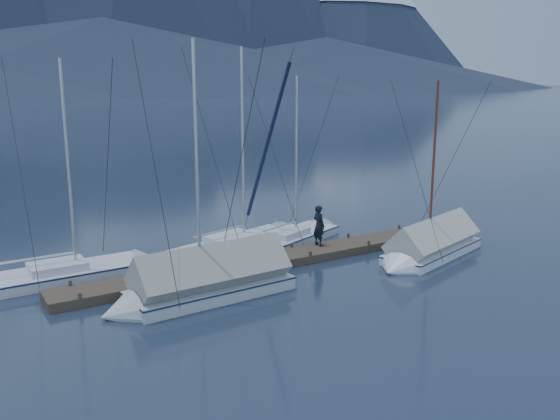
{
  "coord_description": "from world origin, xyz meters",
  "views": [
    {
      "loc": [
        -11.85,
        -17.48,
        7.33
      ],
      "look_at": [
        0.0,
        2.0,
        2.2
      ],
      "focal_mm": 38.0,
      "sensor_mm": 36.0,
      "label": 1
    }
  ],
  "objects_px": {
    "sailboat_covered_near": "(427,249)",
    "person": "(319,225)",
    "sailboat_open_left": "(89,272)",
    "sailboat_covered_far": "(197,287)",
    "sailboat_open_right": "(301,236)",
    "sailboat_open_mid": "(252,243)"
  },
  "relations": [
    {
      "from": "sailboat_covered_far",
      "to": "person",
      "type": "relative_size",
      "value": 5.4
    },
    {
      "from": "sailboat_open_mid",
      "to": "sailboat_open_left",
      "type": "bearing_deg",
      "value": -177.79
    },
    {
      "from": "sailboat_open_right",
      "to": "sailboat_open_left",
      "type": "bearing_deg",
      "value": -178.79
    },
    {
      "from": "sailboat_open_mid",
      "to": "sailboat_covered_near",
      "type": "relative_size",
      "value": 1.18
    },
    {
      "from": "sailboat_covered_far",
      "to": "sailboat_open_mid",
      "type": "bearing_deg",
      "value": 45.06
    },
    {
      "from": "sailboat_open_left",
      "to": "sailboat_covered_far",
      "type": "height_order",
      "value": "sailboat_covered_far"
    },
    {
      "from": "sailboat_open_left",
      "to": "sailboat_covered_near",
      "type": "xyz_separation_m",
      "value": [
        12.51,
        -5.01,
        0.24
      ]
    },
    {
      "from": "sailboat_open_left",
      "to": "sailboat_covered_far",
      "type": "bearing_deg",
      "value": -60.46
    },
    {
      "from": "sailboat_open_right",
      "to": "person",
      "type": "bearing_deg",
      "value": -105.16
    },
    {
      "from": "sailboat_open_left",
      "to": "sailboat_open_mid",
      "type": "distance_m",
      "value": 7.17
    },
    {
      "from": "sailboat_open_right",
      "to": "sailboat_covered_near",
      "type": "relative_size",
      "value": 1.02
    },
    {
      "from": "sailboat_open_mid",
      "to": "sailboat_covered_near",
      "type": "xyz_separation_m",
      "value": [
        5.35,
        -5.29,
        0.23
      ]
    },
    {
      "from": "sailboat_open_left",
      "to": "sailboat_covered_far",
      "type": "distance_m",
      "value": 5.07
    },
    {
      "from": "sailboat_open_right",
      "to": "person",
      "type": "height_order",
      "value": "sailboat_open_right"
    },
    {
      "from": "sailboat_open_right",
      "to": "sailboat_covered_near",
      "type": "distance_m",
      "value": 5.92
    },
    {
      "from": "sailboat_covered_near",
      "to": "sailboat_open_mid",
      "type": "bearing_deg",
      "value": 135.36
    },
    {
      "from": "sailboat_covered_near",
      "to": "sailboat_covered_far",
      "type": "relative_size",
      "value": 0.85
    },
    {
      "from": "sailboat_covered_near",
      "to": "person",
      "type": "xyz_separation_m",
      "value": [
        -3.41,
        2.94,
        0.81
      ]
    },
    {
      "from": "sailboat_open_mid",
      "to": "sailboat_covered_far",
      "type": "bearing_deg",
      "value": -134.94
    },
    {
      "from": "sailboat_open_left",
      "to": "sailboat_covered_far",
      "type": "relative_size",
      "value": 0.94
    },
    {
      "from": "sailboat_covered_far",
      "to": "person",
      "type": "xyz_separation_m",
      "value": [
        6.61,
        2.33,
        0.75
      ]
    },
    {
      "from": "sailboat_open_mid",
      "to": "person",
      "type": "relative_size",
      "value": 5.43
    }
  ]
}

